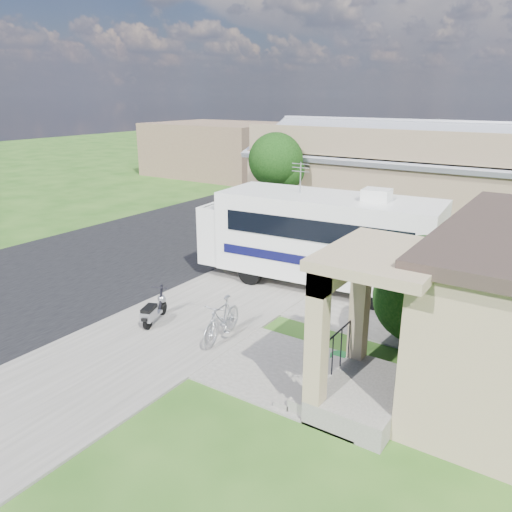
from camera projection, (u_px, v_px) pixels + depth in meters
The scene contains 18 objects.
ground at pixel (221, 327), 13.77m from camera, with size 120.00×120.00×0.00m, color #204813.
street_slab at pixel (224, 219), 25.64m from camera, with size 9.00×80.00×0.02m, color black.
sidewalk_slab at pixel (340, 238), 22.20m from camera, with size 4.00×80.00×0.06m, color #5F5C56.
driveway_slab at pixel (340, 287), 16.53m from camera, with size 7.00×6.00×0.05m, color #5F5C56.
walk_slab at pixel (298, 375), 11.39m from camera, with size 4.00×3.00×0.05m, color #5F5C56.
warehouse at pixel (395, 184), 24.21m from camera, with size 12.50×8.40×5.04m.
distant_bldg_far at pixel (219, 149), 39.53m from camera, with size 10.00×8.00×4.00m, color brown.
distant_bldg_near at pixel (312, 143), 48.09m from camera, with size 8.00×7.00×3.20m, color #887255.
street_tree_a at pixel (278, 163), 21.88m from camera, with size 2.44×2.40×4.58m.
street_tree_b at pixel (365, 142), 29.75m from camera, with size 2.44×2.40×4.73m.
street_tree_c at pixel (411, 137), 36.95m from camera, with size 2.44×2.40×4.42m.
motorhome at pixel (319, 236), 16.29m from camera, with size 8.02×3.10×4.02m.
shrub at pixel (424, 294), 12.02m from camera, with size 2.45×2.34×3.00m.
scooter at pixel (153, 311), 13.78m from camera, with size 0.71×1.35×0.91m.
bicycle at pixel (222, 322), 12.84m from camera, with size 0.52×1.83×1.10m, color #9EA0A6.
pickup_truck at pixel (283, 197), 27.14m from camera, with size 2.59×5.61×1.56m, color silver.
van at pixel (330, 180), 32.42m from camera, with size 2.33×5.74×1.67m, color silver.
garden_hose at pixel (339, 360), 11.86m from camera, with size 0.46×0.46×0.21m, color #146427.
Camera 1 is at (7.74, -9.85, 6.13)m, focal length 35.00 mm.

